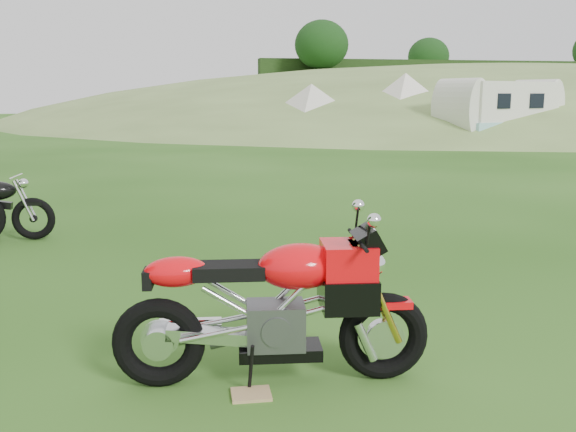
{
  "coord_description": "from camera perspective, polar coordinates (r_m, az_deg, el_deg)",
  "views": [
    {
      "loc": [
        -0.79,
        -5.59,
        1.86
      ],
      "look_at": [
        0.38,
        0.4,
        0.7
      ],
      "focal_mm": 40.0,
      "sensor_mm": 36.0,
      "label": 1
    }
  ],
  "objects": [
    {
      "name": "hedgerow",
      "position": [
        51.93,
        17.72,
        8.26
      ],
      "size": [
        36.0,
        1.2,
        8.6
      ],
      "primitive_type": null,
      "color": "black",
      "rests_on": "ground"
    },
    {
      "name": "ground",
      "position": [
        5.95,
        -2.85,
        -7.47
      ],
      "size": [
        120.0,
        120.0,
        0.0
      ],
      "primitive_type": "plane",
      "color": "#1E480F",
      "rests_on": "ground"
    },
    {
      "name": "tent_mid",
      "position": [
        27.51,
        2.08,
        9.44
      ],
      "size": [
        3.65,
        3.65,
        2.41
      ],
      "primitive_type": null,
      "rotation": [
        0.0,
        0.0,
        0.4
      ],
      "color": "beige",
      "rests_on": "ground"
    },
    {
      "name": "caravan",
      "position": [
        25.79,
        18.22,
        8.76
      ],
      "size": [
        5.5,
        3.76,
        2.36
      ],
      "primitive_type": null,
      "rotation": [
        0.0,
        0.0,
        0.33
      ],
      "color": "silver",
      "rests_on": "ground"
    },
    {
      "name": "hillside",
      "position": [
        51.93,
        17.72,
        8.26
      ],
      "size": [
        80.0,
        64.0,
        8.0
      ],
      "primitive_type": "ellipsoid",
      "color": "olive",
      "rests_on": "ground"
    },
    {
      "name": "tent_right",
      "position": [
        28.32,
        10.33,
        9.6
      ],
      "size": [
        3.85,
        3.85,
        2.69
      ],
      "primitive_type": null,
      "rotation": [
        0.0,
        0.0,
        0.28
      ],
      "color": "silver",
      "rests_on": "ground"
    },
    {
      "name": "plywood_board",
      "position": [
        4.18,
        -3.29,
        -15.54
      ],
      "size": [
        0.25,
        0.21,
        0.02
      ],
      "primitive_type": "cube",
      "rotation": [
        0.0,
        0.0,
        -0.04
      ],
      "color": "tan",
      "rests_on": "ground"
    },
    {
      "name": "sport_motorcycle",
      "position": [
        4.15,
        -1.4,
        -7.13
      ],
      "size": [
        2.0,
        0.7,
        1.17
      ],
      "primitive_type": null,
      "rotation": [
        0.0,
        0.0,
        -0.11
      ],
      "color": "#F2080F",
      "rests_on": "ground"
    }
  ]
}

